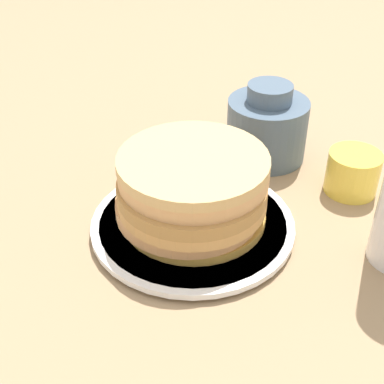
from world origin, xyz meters
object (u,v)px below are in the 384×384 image
(plate, at_px, (192,224))
(pancake_stack, at_px, (192,190))
(juice_glass, at_px, (353,172))
(cream_jug, at_px, (267,127))

(plate, xyz_separation_m, pancake_stack, (-0.00, 0.00, 0.05))
(pancake_stack, height_order, juice_glass, pancake_stack)
(juice_glass, distance_m, cream_jug, 0.14)
(plate, height_order, pancake_stack, pancake_stack)
(pancake_stack, bearing_deg, cream_jug, 69.24)
(cream_jug, bearing_deg, plate, -110.61)
(plate, distance_m, pancake_stack, 0.05)
(juice_glass, xyz_separation_m, cream_jug, (-0.12, 0.07, 0.02))
(plate, bearing_deg, cream_jug, 69.39)
(juice_glass, relative_size, cream_jug, 0.61)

